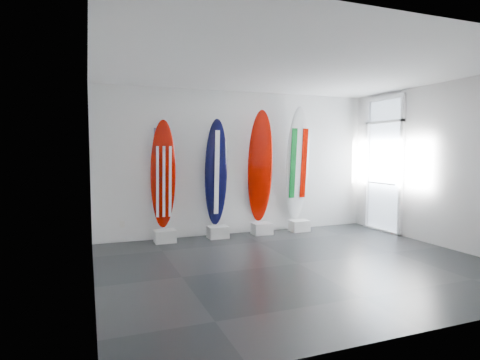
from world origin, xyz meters
name	(u,v)px	position (x,y,z in m)	size (l,w,h in m)	color
floor	(298,263)	(0.00, 0.00, 0.00)	(6.00, 6.00, 0.00)	black
ceiling	(301,69)	(0.00, 0.00, 3.00)	(6.00, 6.00, 0.00)	white
wall_back	(241,163)	(0.00, 2.50, 1.50)	(6.00, 6.00, 0.00)	silver
wall_front	(431,179)	(0.00, -2.50, 1.50)	(6.00, 6.00, 0.00)	silver
wall_left	(91,172)	(-3.00, 0.00, 1.50)	(5.00, 5.00, 0.00)	silver
wall_right	(445,165)	(3.00, 0.00, 1.50)	(5.00, 5.00, 0.00)	silver
display_block_usa	(165,236)	(-1.69, 2.18, 0.12)	(0.40, 0.30, 0.24)	silver
surfboard_usa	(163,175)	(-1.69, 2.28, 1.29)	(0.48, 0.08, 2.13)	#970900
display_block_navy	(218,232)	(-0.62, 2.18, 0.12)	(0.40, 0.30, 0.24)	silver
surfboard_navy	(216,173)	(-0.62, 2.28, 1.32)	(0.49, 0.08, 2.16)	black
display_block_swiss	(262,229)	(0.36, 2.18, 0.12)	(0.40, 0.30, 0.24)	silver
surfboard_swiss	(260,167)	(0.36, 2.28, 1.42)	(0.54, 0.08, 2.38)	#970900
display_block_italy	(299,226)	(1.25, 2.18, 0.12)	(0.40, 0.30, 0.24)	silver
surfboard_italy	(298,164)	(1.25, 2.28, 1.48)	(0.56, 0.08, 2.49)	white
wall_outlet	(122,224)	(-2.45, 2.48, 0.35)	(0.09, 0.02, 0.13)	silver
glass_door	(384,166)	(2.97, 1.55, 1.43)	(0.12, 1.16, 2.85)	white
balcony	(429,205)	(4.30, 1.55, 0.50)	(2.80, 2.20, 1.20)	slate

